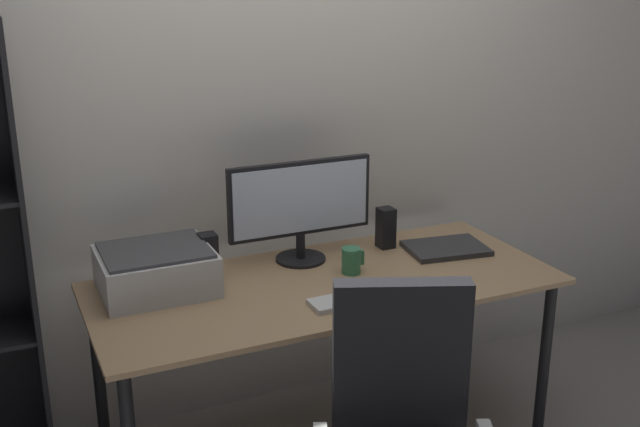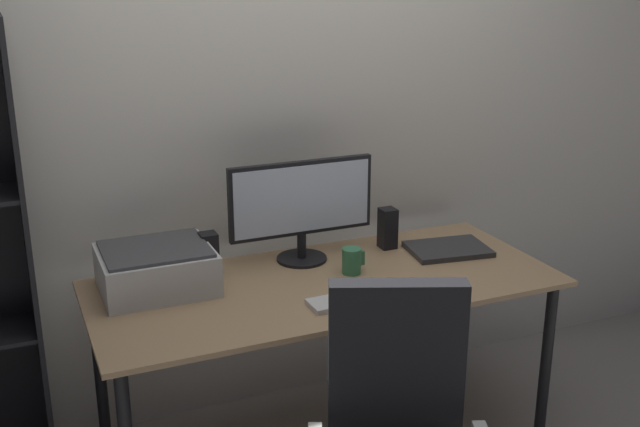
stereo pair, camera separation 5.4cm
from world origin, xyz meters
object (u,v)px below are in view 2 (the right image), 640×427
coffee_mug (352,261)px  speaker_right (388,228)px  laptop (448,249)px  mouse (409,289)px  desk (325,299)px  speaker_left (209,254)px  keyboard (349,300)px  printer (156,269)px  monitor (301,204)px

coffee_mug → speaker_right: size_ratio=0.59×
coffee_mug → laptop: size_ratio=0.32×
coffee_mug → speaker_right: bearing=37.0°
coffee_mug → mouse: bearing=-65.9°
speaker_right → desk: bearing=-149.5°
speaker_left → speaker_right: 0.76m
keyboard → speaker_left: speaker_left is taller
desk → speaker_right: speaker_right is taller
desk → keyboard: (0.00, -0.21, 0.08)m
coffee_mug → printer: size_ratio=0.25×
desk → speaker_left: size_ratio=10.23×
desk → speaker_left: bearing=149.5°
keyboard → coffee_mug: size_ratio=2.87×
keyboard → printer: size_ratio=0.72×
speaker_right → speaker_left: bearing=180.0°
monitor → keyboard: size_ratio=2.03×
keyboard → laptop: bearing=24.8°
desk → mouse: bearing=-42.5°
laptop → printer: (-1.18, 0.09, 0.07)m
coffee_mug → speaker_left: 0.54m
desk → keyboard: size_ratio=6.00×
monitor → coffee_mug: 0.30m
laptop → mouse: bearing=-131.7°
coffee_mug → printer: (-0.72, 0.14, 0.03)m
speaker_left → speaker_right: same height
monitor → speaker_left: (-0.38, -0.01, -0.15)m
monitor → coffee_mug: bearing=-58.2°
mouse → monitor: bearing=107.7°
coffee_mug → keyboard: bearing=-117.6°
mouse → speaker_left: 0.76m
keyboard → speaker_left: size_ratio=1.71×
monitor → laptop: 0.65m
mouse → speaker_left: size_ratio=0.56×
monitor → speaker_right: monitor is taller
laptop → printer: bearing=-176.5°
desk → keyboard: 0.22m
speaker_left → speaker_right: size_ratio=1.00×
laptop → coffee_mug: bearing=-165.7°
keyboard → mouse: (0.23, -0.01, 0.01)m
laptop → monitor: bearing=173.7°
keyboard → speaker_left: (-0.38, 0.43, 0.08)m
speaker_right → printer: size_ratio=0.43×
mouse → printer: size_ratio=0.24×
desk → coffee_mug: size_ratio=17.24×
laptop → speaker_left: (-0.97, 0.14, 0.07)m
keyboard → speaker_right: 0.58m
coffee_mug → speaker_left: (-0.51, 0.19, 0.03)m
desk → mouse: size_ratio=18.11×
mouse → speaker_left: bearing=134.4°
mouse → coffee_mug: 0.27m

